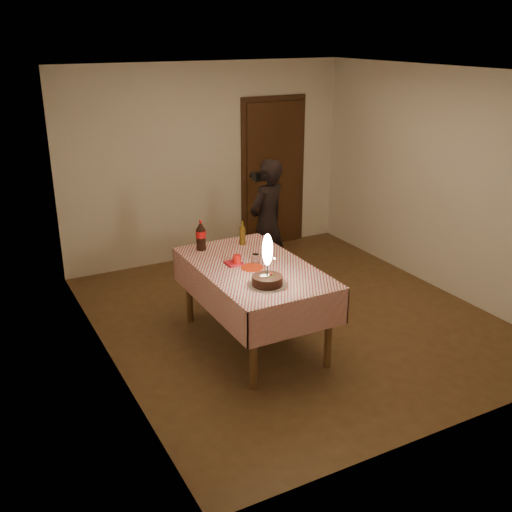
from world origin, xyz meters
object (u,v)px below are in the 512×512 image
Objects in this scene: red_cup at (237,260)px; clear_cup at (256,259)px; amber_bottle_right at (242,234)px; cola_bottle at (201,236)px; dining_table at (254,277)px; red_plate at (252,267)px; photographer at (267,223)px; birthday_cake at (267,273)px.

red_cup is 0.19m from clear_cup.
amber_bottle_right is at bearing 57.88° from red_cup.
red_cup is at bearing -76.20° from cola_bottle.
cola_bottle is 1.25× the size of amber_bottle_right.
dining_table is 0.18m from clear_cup.
red_plate is 0.14× the size of photographer.
clear_cup is (0.19, -0.04, -0.01)m from red_cup.
red_plate is (0.07, 0.43, -0.11)m from birthday_cake.
birthday_cake is 1.14m from cola_bottle.
clear_cup is 0.56m from amber_bottle_right.
dining_table is at bearing 41.39° from red_plate.
photographer is at bearing 49.85° from red_cup.
dining_table is 5.42× the size of cola_bottle.
red_cup is 1.52m from photographer.
cola_bottle reaches higher than dining_table.
red_plate is 2.44× the size of clear_cup.
red_plate is 0.17m from red_cup.
birthday_cake is 0.45m from red_plate.
dining_table is 7.82× the size of red_plate.
photographer is at bearing 55.75° from red_plate.
cola_bottle is 0.46m from amber_bottle_right.
red_cup is 0.60m from amber_bottle_right.
cola_bottle is at bearing 118.38° from clear_cup.
birthday_cake is at bearing -102.77° from dining_table.
dining_table is at bearing -68.55° from cola_bottle.
red_plate is 0.69× the size of cola_bottle.
amber_bottle_right reaches higher than red_plate.
red_cup is at bearing 167.65° from clear_cup.
dining_table is at bearing -41.34° from red_cup.
photographer reaches higher than cola_bottle.
clear_cup is (0.06, 0.07, 0.15)m from dining_table.
red_plate reaches higher than dining_table.
birthday_cake reaches higher than cola_bottle.
clear_cup is 0.35× the size of amber_bottle_right.
photographer is (1.11, 0.60, -0.20)m from cola_bottle.
birthday_cake is at bearing -118.91° from photographer.
dining_table is 0.68m from amber_bottle_right.
amber_bottle_right is at bearing 74.70° from birthday_cake.
amber_bottle_right is (0.45, -0.06, -0.03)m from cola_bottle.
birthday_cake is at bearing -82.05° from cola_bottle.
clear_cup is 0.28× the size of cola_bottle.
red_cup is at bearing 138.66° from dining_table.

